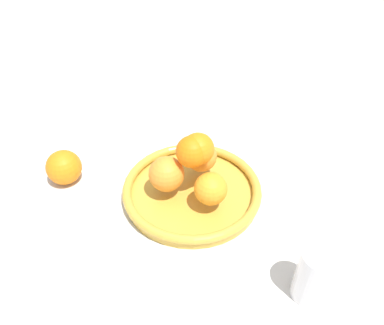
{
  "coord_description": "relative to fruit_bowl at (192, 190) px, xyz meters",
  "views": [
    {
      "loc": [
        -0.56,
        -0.21,
        0.61
      ],
      "look_at": [
        0.0,
        0.0,
        0.1
      ],
      "focal_mm": 35.0,
      "sensor_mm": 36.0,
      "label": 1
    }
  ],
  "objects": [
    {
      "name": "ground_plane",
      "position": [
        0.0,
        0.0,
        -0.02
      ],
      "size": [
        4.0,
        4.0,
        0.0
      ],
      "primitive_type": "plane",
      "color": "beige"
    },
    {
      "name": "fruit_bowl",
      "position": [
        0.0,
        0.0,
        0.0
      ],
      "size": [
        0.31,
        0.31,
        0.03
      ],
      "color": "gold",
      "rests_on": "ground_plane"
    },
    {
      "name": "orange_pile",
      "position": [
        0.0,
        0.0,
        0.07
      ],
      "size": [
        0.16,
        0.17,
        0.13
      ],
      "color": "orange",
      "rests_on": "fruit_bowl"
    },
    {
      "name": "stray_orange",
      "position": [
        -0.06,
        0.29,
        0.02
      ],
      "size": [
        0.08,
        0.08,
        0.08
      ],
      "primitive_type": "sphere",
      "color": "orange",
      "rests_on": "ground_plane"
    },
    {
      "name": "drinking_glass",
      "position": [
        -0.15,
        -0.28,
        0.04
      ],
      "size": [
        0.07,
        0.07,
        0.11
      ],
      "primitive_type": "cylinder",
      "color": "white",
      "rests_on": "ground_plane"
    }
  ]
}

